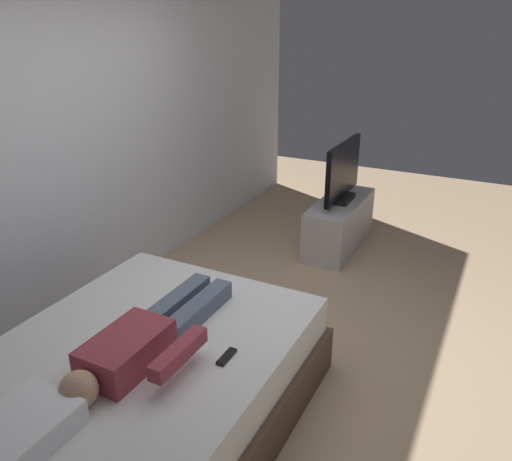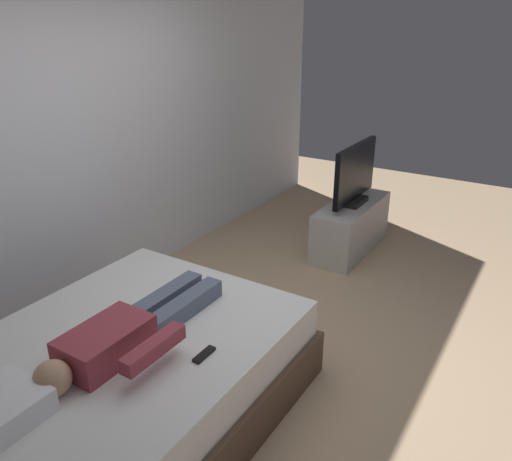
% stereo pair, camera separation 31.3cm
% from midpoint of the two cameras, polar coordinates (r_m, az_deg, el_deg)
% --- Properties ---
extents(ground_plane, '(10.00, 10.00, 0.00)m').
position_cam_midpoint_polar(ground_plane, '(3.62, 5.62, -14.43)').
color(ground_plane, tan).
extents(back_wall, '(6.40, 0.10, 2.80)m').
position_cam_midpoint_polar(back_wall, '(4.36, -13.44, 11.87)').
color(back_wall, silver).
rests_on(back_wall, ground).
extents(bed, '(2.09, 1.58, 0.54)m').
position_cam_midpoint_polar(bed, '(3.07, -12.23, -16.65)').
color(bed, brown).
rests_on(bed, ground).
extents(person, '(1.26, 0.46, 0.18)m').
position_cam_midpoint_polar(person, '(2.83, -11.25, -11.36)').
color(person, '#993842').
rests_on(person, bed).
extents(remote, '(0.15, 0.04, 0.02)m').
position_cam_midpoint_polar(remote, '(2.75, -2.53, -13.84)').
color(remote, black).
rests_on(remote, bed).
extents(tv_stand, '(1.10, 0.40, 0.50)m').
position_cam_midpoint_polar(tv_stand, '(5.18, 12.33, 0.38)').
color(tv_stand, '#B7B2AD').
rests_on(tv_stand, ground).
extents(tv, '(0.88, 0.20, 0.59)m').
position_cam_midpoint_polar(tv, '(5.01, 12.85, 6.04)').
color(tv, black).
rests_on(tv, tv_stand).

